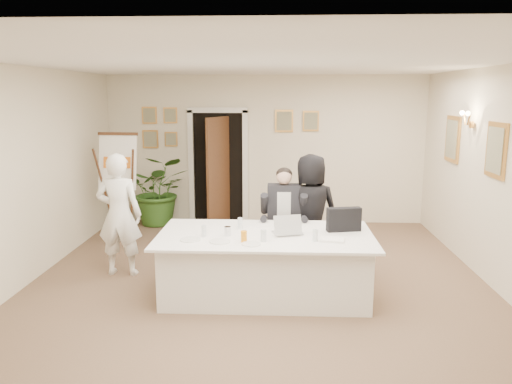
{
  "coord_description": "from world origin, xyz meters",
  "views": [
    {
      "loc": [
        0.26,
        -5.96,
        2.43
      ],
      "look_at": [
        -0.05,
        0.6,
        1.15
      ],
      "focal_mm": 35.0,
      "sensor_mm": 36.0,
      "label": 1
    }
  ],
  "objects_px": {
    "potted_palm": "(159,190)",
    "laptop_bag": "(344,219)",
    "steel_jug": "(228,231)",
    "standing_man": "(119,215)",
    "standing_woman": "(310,212)",
    "flip_chart": "(122,193)",
    "conference_table": "(265,264)",
    "oj_glass": "(244,237)",
    "seated_man": "(284,218)",
    "laptop": "(288,222)",
    "paper_stack": "(332,240)"
  },
  "relations": [
    {
      "from": "conference_table",
      "to": "standing_woman",
      "type": "relative_size",
      "value": 1.59
    },
    {
      "from": "flip_chart",
      "to": "standing_man",
      "type": "distance_m",
      "value": 1.58
    },
    {
      "from": "potted_palm",
      "to": "oj_glass",
      "type": "distance_m",
      "value": 4.13
    },
    {
      "from": "oj_glass",
      "to": "flip_chart",
      "type": "bearing_deg",
      "value": 131.43
    },
    {
      "from": "laptop_bag",
      "to": "oj_glass",
      "type": "height_order",
      "value": "laptop_bag"
    },
    {
      "from": "potted_palm",
      "to": "steel_jug",
      "type": "xyz_separation_m",
      "value": [
        1.65,
        -3.42,
        0.17
      ]
    },
    {
      "from": "potted_palm",
      "to": "laptop_bag",
      "type": "height_order",
      "value": "potted_palm"
    },
    {
      "from": "standing_woman",
      "to": "steel_jug",
      "type": "distance_m",
      "value": 1.54
    },
    {
      "from": "flip_chart",
      "to": "standing_woman",
      "type": "xyz_separation_m",
      "value": [
        3.05,
        -1.12,
        -0.02
      ]
    },
    {
      "from": "flip_chart",
      "to": "paper_stack",
      "type": "bearing_deg",
      "value": -36.73
    },
    {
      "from": "potted_palm",
      "to": "conference_table",
      "type": "bearing_deg",
      "value": -57.8
    },
    {
      "from": "seated_man",
      "to": "steel_jug",
      "type": "xyz_separation_m",
      "value": [
        -0.68,
        -1.07,
        0.1
      ]
    },
    {
      "from": "standing_man",
      "to": "conference_table",
      "type": "bearing_deg",
      "value": 163.42
    },
    {
      "from": "flip_chart",
      "to": "standing_man",
      "type": "xyz_separation_m",
      "value": [
        0.44,
        -1.52,
        0.01
      ]
    },
    {
      "from": "conference_table",
      "to": "standing_woman",
      "type": "height_order",
      "value": "standing_woman"
    },
    {
      "from": "seated_man",
      "to": "conference_table",
      "type": "bearing_deg",
      "value": -101.43
    },
    {
      "from": "laptop",
      "to": "oj_glass",
      "type": "distance_m",
      "value": 0.64
    },
    {
      "from": "standing_woman",
      "to": "oj_glass",
      "type": "relative_size",
      "value": 12.57
    },
    {
      "from": "oj_glass",
      "to": "standing_woman",
      "type": "bearing_deg",
      "value": 58.52
    },
    {
      "from": "flip_chart",
      "to": "potted_palm",
      "type": "distance_m",
      "value": 1.24
    },
    {
      "from": "conference_table",
      "to": "laptop",
      "type": "height_order",
      "value": "laptop"
    },
    {
      "from": "standing_woman",
      "to": "laptop_bag",
      "type": "bearing_deg",
      "value": 100.13
    },
    {
      "from": "standing_man",
      "to": "steel_jug",
      "type": "xyz_separation_m",
      "value": [
        1.55,
        -0.72,
        -0.01
      ]
    },
    {
      "from": "seated_man",
      "to": "laptop",
      "type": "bearing_deg",
      "value": -85.92
    },
    {
      "from": "standing_woman",
      "to": "steel_jug",
      "type": "bearing_deg",
      "value": 34.21
    },
    {
      "from": "standing_man",
      "to": "laptop_bag",
      "type": "relative_size",
      "value": 3.99
    },
    {
      "from": "paper_stack",
      "to": "steel_jug",
      "type": "xyz_separation_m",
      "value": [
        -1.23,
        0.16,
        0.04
      ]
    },
    {
      "from": "standing_woman",
      "to": "paper_stack",
      "type": "bearing_deg",
      "value": 85.1
    },
    {
      "from": "conference_table",
      "to": "flip_chart",
      "type": "bearing_deg",
      "value": 138.54
    },
    {
      "from": "conference_table",
      "to": "standing_man",
      "type": "relative_size",
      "value": 1.55
    },
    {
      "from": "standing_man",
      "to": "potted_palm",
      "type": "bearing_deg",
      "value": -86.62
    },
    {
      "from": "potted_palm",
      "to": "flip_chart",
      "type": "bearing_deg",
      "value": -106.0
    },
    {
      "from": "standing_man",
      "to": "standing_woman",
      "type": "height_order",
      "value": "standing_man"
    },
    {
      "from": "laptop_bag",
      "to": "oj_glass",
      "type": "xyz_separation_m",
      "value": [
        -1.2,
        -0.53,
        -0.08
      ]
    },
    {
      "from": "standing_man",
      "to": "flip_chart",
      "type": "bearing_deg",
      "value": -72.54
    },
    {
      "from": "standing_man",
      "to": "oj_glass",
      "type": "height_order",
      "value": "standing_man"
    },
    {
      "from": "laptop",
      "to": "paper_stack",
      "type": "relative_size",
      "value": 1.3
    },
    {
      "from": "standing_man",
      "to": "laptop_bag",
      "type": "bearing_deg",
      "value": 172.46
    },
    {
      "from": "conference_table",
      "to": "seated_man",
      "type": "height_order",
      "value": "seated_man"
    },
    {
      "from": "standing_man",
      "to": "paper_stack",
      "type": "xyz_separation_m",
      "value": [
        2.78,
        -0.89,
        -0.05
      ]
    },
    {
      "from": "steel_jug",
      "to": "standing_man",
      "type": "bearing_deg",
      "value": 154.94
    },
    {
      "from": "potted_palm",
      "to": "laptop_bag",
      "type": "bearing_deg",
      "value": -45.8
    },
    {
      "from": "standing_man",
      "to": "standing_woman",
      "type": "bearing_deg",
      "value": -170.13
    },
    {
      "from": "potted_palm",
      "to": "laptop",
      "type": "distance_m",
      "value": 4.07
    },
    {
      "from": "flip_chart",
      "to": "conference_table",
      "type": "bearing_deg",
      "value": -41.46
    },
    {
      "from": "seated_man",
      "to": "potted_palm",
      "type": "xyz_separation_m",
      "value": [
        -2.33,
        2.35,
        -0.07
      ]
    },
    {
      "from": "standing_woman",
      "to": "standing_man",
      "type": "bearing_deg",
      "value": -3.8
    },
    {
      "from": "seated_man",
      "to": "potted_palm",
      "type": "bearing_deg",
      "value": 136.54
    },
    {
      "from": "seated_man",
      "to": "standing_man",
      "type": "bearing_deg",
      "value": -169.36
    },
    {
      "from": "conference_table",
      "to": "standing_woman",
      "type": "xyz_separation_m",
      "value": [
        0.61,
        1.04,
        0.42
      ]
    }
  ]
}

